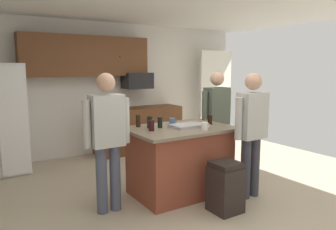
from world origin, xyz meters
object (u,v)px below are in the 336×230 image
microwave_over_range (137,81)px  mug_blue_stoneware (205,126)px  person_guest_left (107,134)px  glass_dark_ale (160,122)px  person_guest_by_door (216,116)px  person_guest_right (252,127)px  glass_pilsner (210,120)px  tumbler_amber (152,126)px  kitchen_island (180,160)px  glass_stout_tall (150,122)px  mug_ceramic_white (172,121)px  serving_tray (187,126)px  trash_bin (225,187)px  glass_short_whisky (138,121)px

microwave_over_range → mug_blue_stoneware: 2.77m
person_guest_left → glass_dark_ale: bearing=9.0°
microwave_over_range → person_guest_by_door: 2.12m
person_guest_right → mug_blue_stoneware: bearing=13.2°
glass_pilsner → tumbler_amber: 0.93m
microwave_over_range → kitchen_island: bearing=-103.6°
person_guest_right → person_guest_by_door: 0.98m
person_guest_left → glass_stout_tall: size_ratio=10.85×
person_guest_right → person_guest_by_door: size_ratio=1.00×
mug_ceramic_white → serving_tray: mug_ceramic_white is taller
mug_blue_stoneware → glass_stout_tall: (-0.53, 0.49, 0.02)m
tumbler_amber → glass_pilsner: bearing=-2.0°
person_guest_by_door → tumbler_amber: (-1.38, -0.36, 0.04)m
glass_pilsner → mug_ceramic_white: (-0.47, 0.26, -0.02)m
mug_blue_stoneware → tumbler_amber: tumbler_amber is taller
person_guest_left → tumbler_amber: person_guest_left is taller
trash_bin → person_guest_left: bearing=147.5°
person_guest_left → mug_ceramic_white: person_guest_left is taller
glass_pilsner → microwave_over_range: bearing=88.0°
glass_dark_ale → mug_ceramic_white: (0.26, 0.10, -0.03)m
kitchen_island → glass_short_whisky: (-0.46, 0.33, 0.53)m
kitchen_island → mug_blue_stoneware: bearing=-63.4°
microwave_over_range → glass_short_whisky: bearing=-116.8°
person_guest_by_door → glass_pilsner: 0.60m
serving_tray → trash_bin: size_ratio=0.72×
glass_pilsner → glass_stout_tall: size_ratio=0.85×
glass_dark_ale → glass_pilsner: bearing=-12.4°
kitchen_island → mug_ceramic_white: size_ratio=11.45×
person_guest_left → person_guest_by_door: person_guest_left is taller
glass_pilsner → glass_short_whisky: (-0.95, 0.37, 0.02)m
glass_pilsner → tumbler_amber: size_ratio=0.94×
glass_pilsner → glass_dark_ale: size_ratio=0.88×
glass_pilsner → person_guest_left: bearing=179.2°
glass_stout_tall → serving_tray: (0.46, -0.21, -0.06)m
trash_bin → glass_pilsner: bearing=64.2°
person_guest_left → trash_bin: 1.54m
glass_stout_tall → person_guest_left: bearing=-164.7°
person_guest_by_door → trash_bin: person_guest_by_door is taller
glass_dark_ale → serving_tray: 0.37m
person_guest_left → glass_short_whisky: (0.58, 0.35, 0.05)m
serving_tray → tumbler_amber: bearing=175.5°
serving_tray → person_guest_by_door: bearing=25.0°
kitchen_island → person_guest_left: (-1.04, -0.01, 0.49)m
person_guest_left → serving_tray: 1.13m
person_guest_right → person_guest_left: person_guest_left is taller
glass_dark_ale → serving_tray: size_ratio=0.33×
person_guest_left → microwave_over_range: bearing=55.1°
serving_tray → glass_short_whisky: bearing=145.3°
person_guest_right → glass_short_whisky: 1.50m
glass_stout_tall → serving_tray: glass_stout_tall is taller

